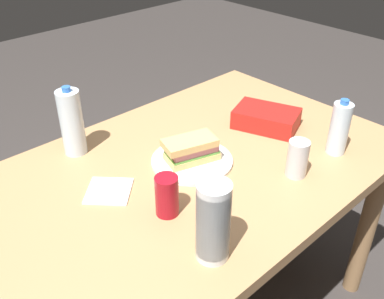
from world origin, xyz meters
TOP-DOWN VIEW (x-y plane):
  - dining_table at (0.00, 0.00)m, footprint 1.42×0.91m
  - paper_plate at (-0.01, -0.01)m, footprint 0.27×0.27m
  - sandwich at (-0.01, -0.01)m, footprint 0.20×0.14m
  - soda_can_red at (0.21, 0.13)m, footprint 0.07×0.07m
  - chip_bag at (-0.38, 0.00)m, footprint 0.22×0.27m
  - water_bottle_tall at (-0.42, 0.28)m, footprint 0.06×0.06m
  - plastic_cup_stack at (0.24, 0.33)m, footprint 0.08×0.08m
  - water_bottle_spare at (0.23, -0.33)m, footprint 0.08×0.08m
  - soda_can_silver at (-0.20, 0.26)m, footprint 0.07×0.07m
  - paper_napkin at (0.28, -0.07)m, footprint 0.18×0.18m

SIDE VIEW (x-z plane):
  - dining_table at x=0.00m, z-range 0.28..1.05m
  - paper_napkin at x=0.28m, z-range 0.77..0.77m
  - paper_plate at x=-0.01m, z-range 0.77..0.78m
  - chip_bag at x=-0.38m, z-range 0.77..0.84m
  - sandwich at x=-0.01m, z-range 0.78..0.86m
  - soda_can_red at x=0.21m, z-range 0.77..0.89m
  - soda_can_silver at x=-0.20m, z-range 0.77..0.89m
  - water_bottle_tall at x=-0.42m, z-range 0.76..0.96m
  - plastic_cup_stack at x=0.24m, z-range 0.77..0.99m
  - water_bottle_spare at x=0.23m, z-range 0.76..1.00m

